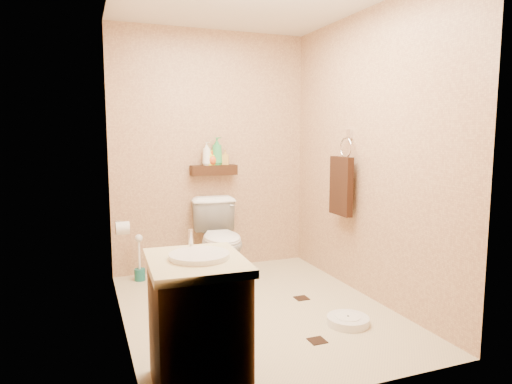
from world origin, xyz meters
name	(u,v)px	position (x,y,z in m)	size (l,w,h in m)	color
ground	(256,309)	(0.00, 0.00, 0.00)	(2.50, 2.50, 0.00)	tan
wall_back	(211,152)	(0.00, 1.25, 1.20)	(2.00, 0.04, 2.40)	tan
wall_front	(345,170)	(0.00, -1.25, 1.20)	(2.00, 0.04, 2.40)	tan
wall_left	(119,161)	(-1.00, 0.00, 1.20)	(0.04, 2.50, 2.40)	tan
wall_right	(367,156)	(1.00, 0.00, 1.20)	(0.04, 2.50, 2.40)	tan
wall_shelf	(214,170)	(0.00, 1.17, 1.02)	(0.46, 0.14, 0.10)	#3B1E10
floor_accents	(263,310)	(0.05, -0.04, 0.00)	(1.26, 1.39, 0.01)	black
toilet	(220,240)	(-0.04, 0.83, 0.38)	(0.42, 0.74, 0.76)	white
vanity	(197,323)	(-0.70, -0.95, 0.38)	(0.52, 0.62, 0.85)	brown
bathroom_scale	(348,320)	(0.53, -0.51, 0.03)	(0.36, 0.36, 0.06)	white
toilet_brush	(140,264)	(-0.77, 1.07, 0.16)	(0.10, 0.10, 0.45)	#175F58
towel_ring	(341,183)	(0.91, 0.25, 0.95)	(0.12, 0.30, 0.76)	silver
toilet_paper	(122,228)	(-0.94, 0.65, 0.60)	(0.12, 0.11, 0.12)	white
bottle_a	(207,154)	(-0.07, 1.17, 1.19)	(0.09, 0.09, 0.23)	white
bottle_b	(211,158)	(-0.03, 1.17, 1.15)	(0.07, 0.07, 0.15)	#ECF433
bottle_c	(212,158)	(-0.01, 1.17, 1.14)	(0.11, 0.11, 0.14)	#D95519
bottle_d	(217,151)	(0.04, 1.17, 1.21)	(0.11, 0.11, 0.28)	green
bottle_e	(225,157)	(0.12, 1.17, 1.15)	(0.07, 0.07, 0.15)	gold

